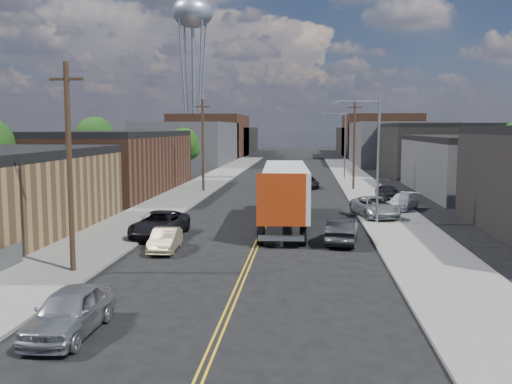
% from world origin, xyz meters
% --- Properties ---
extents(ground, '(260.00, 260.00, 0.00)m').
position_xyz_m(ground, '(0.00, 60.00, 0.00)').
color(ground, black).
rests_on(ground, ground).
extents(centerline, '(0.32, 120.00, 0.01)m').
position_xyz_m(centerline, '(0.00, 45.00, 0.01)').
color(centerline, gold).
rests_on(centerline, ground).
extents(sidewalk_left, '(5.00, 140.00, 0.15)m').
position_xyz_m(sidewalk_left, '(-9.50, 45.00, 0.07)').
color(sidewalk_left, slate).
rests_on(sidewalk_left, ground).
extents(sidewalk_right, '(5.00, 140.00, 0.15)m').
position_xyz_m(sidewalk_right, '(9.50, 45.00, 0.07)').
color(sidewalk_right, slate).
rests_on(sidewalk_right, ground).
extents(warehouse_brown, '(12.00, 26.00, 6.60)m').
position_xyz_m(warehouse_brown, '(-18.00, 44.00, 3.30)').
color(warehouse_brown, '#4B2C1E').
rests_on(warehouse_brown, ground).
extents(industrial_right_b, '(14.00, 24.00, 6.10)m').
position_xyz_m(industrial_right_b, '(22.00, 46.00, 3.05)').
color(industrial_right_b, '#3B3B3E').
rests_on(industrial_right_b, ground).
extents(industrial_right_c, '(14.00, 22.00, 7.60)m').
position_xyz_m(industrial_right_c, '(22.00, 72.00, 3.80)').
color(industrial_right_c, black).
rests_on(industrial_right_c, ground).
extents(skyline_left_a, '(16.00, 30.00, 8.00)m').
position_xyz_m(skyline_left_a, '(-20.00, 95.00, 4.00)').
color(skyline_left_a, '#3B3B3E').
rests_on(skyline_left_a, ground).
extents(skyline_right_a, '(16.00, 30.00, 8.00)m').
position_xyz_m(skyline_right_a, '(20.00, 95.00, 4.00)').
color(skyline_right_a, '#3B3B3E').
rests_on(skyline_right_a, ground).
extents(skyline_left_b, '(16.00, 26.00, 10.00)m').
position_xyz_m(skyline_left_b, '(-20.00, 120.00, 5.00)').
color(skyline_left_b, '#4B2C1E').
rests_on(skyline_left_b, ground).
extents(skyline_right_b, '(16.00, 26.00, 10.00)m').
position_xyz_m(skyline_right_b, '(20.00, 120.00, 5.00)').
color(skyline_right_b, '#4B2C1E').
rests_on(skyline_right_b, ground).
extents(skyline_left_c, '(16.00, 40.00, 7.00)m').
position_xyz_m(skyline_left_c, '(-20.00, 140.00, 3.50)').
color(skyline_left_c, black).
rests_on(skyline_left_c, ground).
extents(skyline_right_c, '(16.00, 40.00, 7.00)m').
position_xyz_m(skyline_right_c, '(20.00, 140.00, 3.50)').
color(skyline_right_c, black).
rests_on(skyline_right_c, ground).
extents(water_tower, '(9.00, 9.00, 36.90)m').
position_xyz_m(water_tower, '(-22.00, 110.00, 30.65)').
color(water_tower, gray).
rests_on(water_tower, ground).
extents(streetlight_near, '(3.39, 0.25, 9.00)m').
position_xyz_m(streetlight_near, '(7.60, 25.00, 5.33)').
color(streetlight_near, gray).
rests_on(streetlight_near, ground).
extents(streetlight_far, '(3.39, 0.25, 9.00)m').
position_xyz_m(streetlight_far, '(7.60, 60.00, 5.33)').
color(streetlight_far, gray).
rests_on(streetlight_far, ground).
extents(utility_pole_left_near, '(1.60, 0.26, 10.00)m').
position_xyz_m(utility_pole_left_near, '(-8.20, 10.00, 5.14)').
color(utility_pole_left_near, black).
rests_on(utility_pole_left_near, ground).
extents(utility_pole_left_far, '(1.60, 0.26, 10.00)m').
position_xyz_m(utility_pole_left_far, '(-8.20, 45.00, 5.14)').
color(utility_pole_left_far, black).
rests_on(utility_pole_left_far, ground).
extents(utility_pole_right, '(1.60, 0.26, 10.00)m').
position_xyz_m(utility_pole_right, '(8.20, 48.00, 5.14)').
color(utility_pole_right, black).
rests_on(utility_pole_right, ground).
extents(tree_left_mid, '(5.10, 5.04, 8.37)m').
position_xyz_m(tree_left_mid, '(-23.94, 55.00, 5.48)').
color(tree_left_mid, black).
rests_on(tree_left_mid, ground).
extents(tree_left_far, '(4.35, 4.20, 6.97)m').
position_xyz_m(tree_left_far, '(-13.94, 62.00, 4.57)').
color(tree_left_far, black).
rests_on(tree_left_far, ground).
extents(semi_truck, '(3.42, 16.75, 4.36)m').
position_xyz_m(semi_truck, '(1.50, 24.80, 2.49)').
color(semi_truck, silver).
rests_on(semi_truck, ground).
extents(car_left_a, '(1.94, 4.70, 1.59)m').
position_xyz_m(car_left_a, '(-5.00, 2.08, 0.80)').
color(car_left_a, '#9EA1A3').
rests_on(car_left_a, ground).
extents(car_left_b, '(1.57, 4.00, 1.29)m').
position_xyz_m(car_left_b, '(-5.00, 15.23, 0.65)').
color(car_left_b, '#8D7E5C').
rests_on(car_left_b, ground).
extents(car_left_c, '(3.07, 6.02, 1.63)m').
position_xyz_m(car_left_c, '(-6.40, 19.40, 0.81)').
color(car_left_c, black).
rests_on(car_left_c, ground).
extents(car_right_oncoming, '(2.26, 4.99, 1.59)m').
position_xyz_m(car_right_oncoming, '(5.12, 18.29, 0.79)').
color(car_right_oncoming, black).
rests_on(car_right_oncoming, ground).
extents(car_right_lot_a, '(3.78, 6.01, 1.55)m').
position_xyz_m(car_right_lot_a, '(8.20, 28.00, 0.92)').
color(car_right_lot_a, '#A5A8AA').
rests_on(car_right_lot_a, sidewalk_right).
extents(car_right_lot_b, '(3.65, 4.91, 1.32)m').
position_xyz_m(car_right_lot_b, '(11.00, 32.29, 0.81)').
color(car_right_lot_b, silver).
rests_on(car_right_lot_b, sidewalk_right).
extents(car_right_lot_c, '(2.30, 4.34, 1.41)m').
position_xyz_m(car_right_lot_c, '(10.74, 38.85, 0.85)').
color(car_right_lot_c, black).
rests_on(car_right_lot_c, sidewalk_right).
extents(car_ahead_truck, '(2.67, 4.97, 1.33)m').
position_xyz_m(car_ahead_truck, '(3.17, 50.09, 0.66)').
color(car_ahead_truck, black).
rests_on(car_ahead_truck, ground).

